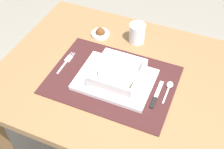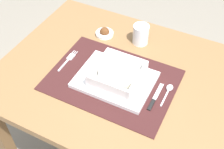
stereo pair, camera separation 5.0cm
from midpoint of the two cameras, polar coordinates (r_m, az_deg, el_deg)
dining_table at (r=1.19m, az=3.18°, el=-3.59°), size 0.95×0.72×0.71m
placemat at (r=1.10m, az=1.31°, el=-1.06°), size 0.47×0.34×0.00m
serving_plate at (r=1.09m, az=1.93°, el=-1.04°), size 0.28×0.21×0.02m
porridge_bowl at (r=1.06m, az=2.45°, el=-0.18°), size 0.17×0.17×0.06m
fork at (r=1.18m, az=-7.18°, el=2.96°), size 0.02×0.13×0.00m
spoon at (r=1.08m, az=12.29°, el=-2.93°), size 0.02×0.11×0.01m
butter_knife at (r=1.05m, az=9.67°, el=-4.61°), size 0.01×0.13×0.01m
drinking_glass at (r=1.24m, az=6.77°, el=7.56°), size 0.07×0.07×0.08m
condiment_saucer at (r=1.29m, az=-0.34°, el=8.10°), size 0.08×0.08×0.04m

